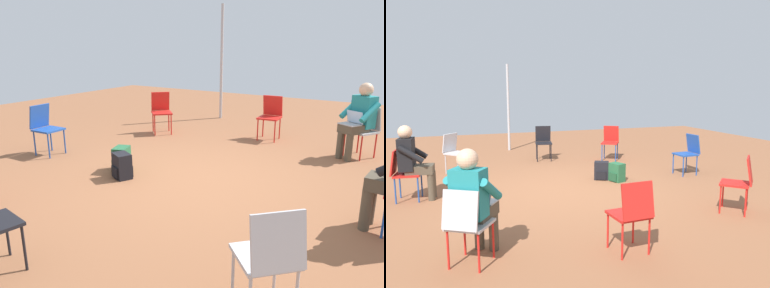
# 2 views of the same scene
# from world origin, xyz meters

# --- Properties ---
(ground_plane) EXTENTS (16.75, 16.75, 0.00)m
(ground_plane) POSITION_xyz_m (0.00, 0.00, 0.00)
(ground_plane) COLOR brown
(chair_southeast) EXTENTS (0.58, 0.56, 0.85)m
(chair_southeast) POSITION_xyz_m (2.28, -1.94, 0.50)
(chair_southeast) COLOR red
(chair_southeast) RESTS_ON ground
(chair_west) EXTENTS (0.46, 0.42, 0.85)m
(chair_west) POSITION_xyz_m (-2.72, 0.03, 0.50)
(chair_west) COLOR red
(chair_west) RESTS_ON ground
(chair_southwest) EXTENTS (0.59, 0.58, 0.85)m
(chair_southwest) POSITION_xyz_m (-2.01, -2.10, 0.50)
(chair_southwest) COLOR red
(chair_southwest) RESTS_ON ground
(chair_north) EXTENTS (0.44, 0.47, 0.85)m
(chair_north) POSITION_xyz_m (0.26, 2.64, 0.50)
(chair_north) COLOR red
(chair_north) RESTS_ON ground
(chair_northwest) EXTENTS (0.58, 0.56, 0.85)m
(chair_northwest) POSITION_xyz_m (-2.43, 1.77, 0.50)
(chair_northwest) COLOR #B7B7BC
(chair_northwest) RESTS_ON ground
(chair_east) EXTENTS (0.50, 0.46, 0.85)m
(chair_east) POSITION_xyz_m (2.81, -0.34, 0.50)
(chair_east) COLOR black
(chair_east) RESTS_ON ground
(chair_northeast) EXTENTS (0.58, 0.58, 0.85)m
(chair_northeast) POSITION_xyz_m (2.04, 1.81, 0.50)
(chair_northeast) COLOR #B7B7BC
(chair_northeast) RESTS_ON ground
(chair_south) EXTENTS (0.42, 0.46, 0.85)m
(chair_south) POSITION_xyz_m (0.29, -2.84, 0.50)
(chair_south) COLOR #1E4799
(chair_south) RESTS_ON ground
(person_with_laptop) EXTENTS (0.64, 0.62, 1.24)m
(person_with_laptop) POSITION_xyz_m (-2.29, 1.69, 0.69)
(person_with_laptop) COLOR #4C4233
(person_with_laptop) RESTS_ON ground
(person_in_black) EXTENTS (0.53, 0.54, 1.24)m
(person_in_black) POSITION_xyz_m (0.24, 2.47, 0.69)
(person_in_black) COLOR #4C4233
(person_in_black) RESTS_ON ground
(backpack_near_laptop_user) EXTENTS (0.31, 0.34, 0.36)m
(backpack_near_laptop_user) POSITION_xyz_m (0.49, -0.95, 0.16)
(backpack_near_laptop_user) COLOR black
(backpack_near_laptop_user) RESTS_ON ground
(backpack_by_empty_chair) EXTENTS (0.33, 0.30, 0.36)m
(backpack_by_empty_chair) POSITION_xyz_m (0.25, -1.18, 0.16)
(backpack_by_empty_chair) COLOR #235B38
(backpack_by_empty_chair) RESTS_ON ground
(tent_pole_far) EXTENTS (0.07, 0.07, 2.45)m
(tent_pole_far) POSITION_xyz_m (4.52, 0.26, 1.23)
(tent_pole_far) COLOR #B2B2B7
(tent_pole_far) RESTS_ON ground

